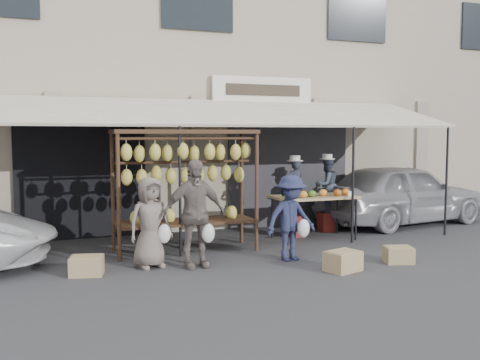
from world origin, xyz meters
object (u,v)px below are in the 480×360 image
Objects in this scene: produce_table at (315,197)px; vendor_right at (327,185)px; customer_left at (150,222)px; crate_near_a at (343,261)px; banana_rack at (186,166)px; vendor_left at (295,187)px; crate_near_b at (399,255)px; crate_far at (87,266)px; sedan at (401,194)px; customer_mid at (194,213)px; customer_right at (291,218)px.

vendor_right reaches higher than produce_table.
produce_table is 1.40× the size of vendor_right.
customer_left is 3.14m from crate_near_a.
crate_near_a is (1.98, -2.18, -1.42)m from banana_rack.
vendor_left is 0.97m from vendor_right.
crate_near_b is at bearing -80.82° from produce_table.
crate_far is (-1.84, -1.05, -1.43)m from banana_rack.
produce_table is at bearing 35.24° from vendor_right.
sedan reaches higher than crate_near_b.
crate_near_b is 0.93× the size of crate_far.
customer_mid is 1.84m from crate_far.
customer_right is (1.66, -0.14, -0.15)m from customer_mid.
vendor_right is 5.72m from crate_far.
sedan is at bearing 42.78° from crate_near_a.
vendor_left is 3.14m from sedan.
vendor_left is 2.92m from crate_near_b.
customer_right reaches higher than crate_far.
vendor_left reaches higher than crate_near_b.
crate_far is (-1.01, -0.14, -0.59)m from customer_left.
crate_near_a is at bearing -72.29° from customer_right.
vendor_right is at bearing 15.45° from banana_rack.
vendor_right is 2.95m from customer_right.
vendor_right is 3.14m from crate_near_b.
produce_table is 0.39× the size of sedan.
customer_right is 3.40m from crate_far.
vendor_right is at bearing 87.10° from sedan.
produce_table is 3.25× the size of crate_near_a.
customer_left is 0.84× the size of customer_mid.
customer_left is 1.18m from crate_far.
customer_right reaches higher than crate_near_b.
crate_near_a is at bearing -47.85° from banana_rack.
customer_right is 0.34× the size of sedan.
banana_rack is 1.48× the size of customer_mid.
customer_right is 1.19m from crate_near_a.
banana_rack reaches higher than customer_mid.
sedan is at bearing 11.81° from banana_rack.
vendor_left is at bearing 53.21° from customer_right.
vendor_right is at bearing 20.71° from crate_far.
vendor_left is at bearing 30.43° from customer_mid.
produce_table is at bearing 99.18° from crate_near_b.
banana_rack is 2.66m from vendor_left.
customer_right is at bearing 37.41° from vendor_right.
vendor_left is at bearing 5.99° from vendor_right.
sedan is at bearing 3.41° from customer_left.
customer_left reaches higher than crate_near_b.
sedan is (3.08, 0.51, -0.30)m from vendor_left.
vendor_left is at bearing 10.63° from customer_left.
customer_mid is at bearing 164.24° from crate_near_b.
vendor_left reaches higher than customer_right.
produce_table is 2.42m from crate_near_b.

